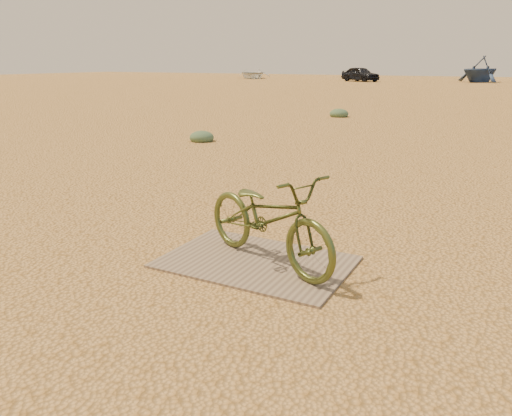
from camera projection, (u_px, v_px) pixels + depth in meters
The scene contains 8 objects.
ground at pixel (292, 260), 4.59m from camera, with size 120.00×120.00×0.00m, color tan.
plywood_board at pixel (256, 262), 4.53m from camera, with size 1.66×1.12×0.02m, color #877157.
bicycle at pixel (268, 218), 4.36m from camera, with size 0.56×1.61×0.85m, color #465120.
car at pixel (360, 74), 43.95m from camera, with size 1.49×3.69×1.26m, color black.
boat_near_left at pixel (252, 74), 51.28m from camera, with size 3.38×4.74×0.98m, color silver.
boat_far_left at pixel (480, 69), 41.92m from camera, with size 3.58×4.15×2.18m, color navy.
kale_a at pixel (202, 141), 11.38m from camera, with size 0.55×0.55×0.30m, color #4F7049.
kale_c at pixel (339, 117), 16.32m from camera, with size 0.61×0.61×0.34m, color #4F7049.
Camera 1 is at (1.71, -3.92, 1.77)m, focal length 35.00 mm.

